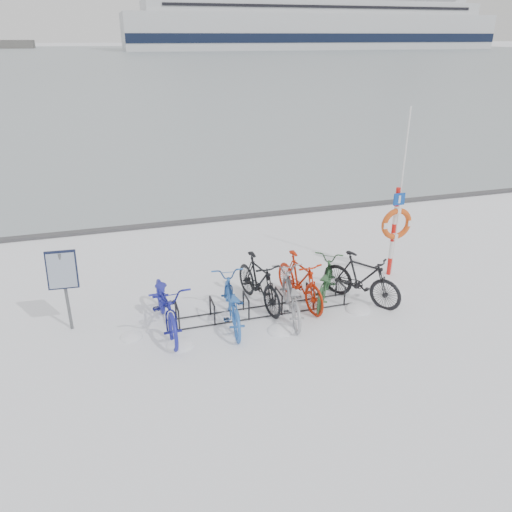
{
  "coord_description": "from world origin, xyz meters",
  "views": [
    {
      "loc": [
        -2.76,
        -8.8,
        5.4
      ],
      "look_at": [
        0.04,
        0.6,
        1.05
      ],
      "focal_mm": 35.0,
      "sensor_mm": 36.0,
      "label": 1
    }
  ],
  "objects_px": {
    "lifebuoy_station": "(396,224)",
    "bike_rack": "(262,305)",
    "cruise_ferry": "(313,13)",
    "info_board": "(63,274)"
  },
  "relations": [
    {
      "from": "info_board",
      "to": "cruise_ferry",
      "type": "relative_size",
      "value": 0.01
    },
    {
      "from": "lifebuoy_station",
      "to": "bike_rack",
      "type": "bearing_deg",
      "value": -166.92
    },
    {
      "from": "bike_rack",
      "to": "info_board",
      "type": "height_order",
      "value": "info_board"
    },
    {
      "from": "bike_rack",
      "to": "lifebuoy_station",
      "type": "height_order",
      "value": "lifebuoy_station"
    },
    {
      "from": "bike_rack",
      "to": "lifebuoy_station",
      "type": "relative_size",
      "value": 1.0
    },
    {
      "from": "info_board",
      "to": "lifebuoy_station",
      "type": "xyz_separation_m",
      "value": [
        7.41,
        0.37,
        0.13
      ]
    },
    {
      "from": "bike_rack",
      "to": "lifebuoy_station",
      "type": "distance_m",
      "value": 3.82
    },
    {
      "from": "lifebuoy_station",
      "to": "cruise_ferry",
      "type": "bearing_deg",
      "value": 68.18
    },
    {
      "from": "bike_rack",
      "to": "info_board",
      "type": "distance_m",
      "value": 4.03
    },
    {
      "from": "bike_rack",
      "to": "cruise_ferry",
      "type": "xyz_separation_m",
      "value": [
        84.73,
        203.61,
        13.8
      ]
    }
  ]
}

